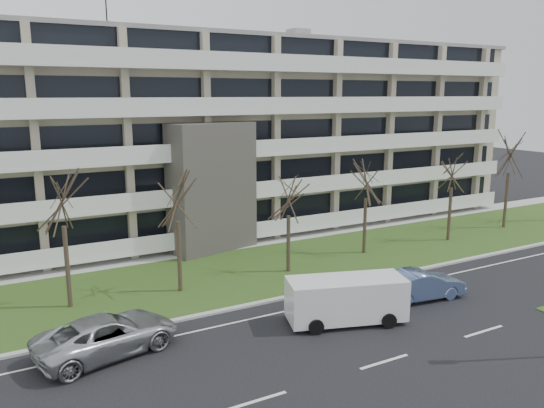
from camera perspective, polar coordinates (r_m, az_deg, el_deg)
ground at (r=23.46m, az=11.99°, el=-16.27°), size 160.00×160.00×0.00m
grass_verge at (r=33.49m, az=-2.70°, el=-7.23°), size 90.00×10.00×0.06m
curb at (r=29.35m, az=1.66°, el=-9.97°), size 90.00×0.35×0.12m
sidewalk at (r=38.28m, az=-6.33°, el=-4.83°), size 90.00×2.00×0.08m
lane_edge_line at (r=28.18m, az=3.23°, el=-11.06°), size 90.00×0.12×0.01m
apartment_building at (r=43.22m, az=-10.05°, el=7.20°), size 60.50×15.10×18.75m
silver_pickup at (r=24.33m, az=-17.26°, el=-13.29°), size 6.51×4.03×1.68m
blue_sedan at (r=30.07m, az=15.71°, el=-8.37°), size 5.05×2.30×1.61m
white_van at (r=26.29m, az=8.14°, el=-9.78°), size 6.07×3.73×2.21m
tree_2 at (r=28.42m, az=-21.73°, el=1.09°), size 3.90×3.90×7.81m
tree_3 at (r=29.19m, az=-10.20°, el=1.16°), size 3.63×3.63×7.27m
tree_4 at (r=32.15m, az=1.80°, el=1.15°), size 3.22×3.22×6.44m
tree_5 at (r=36.53m, az=10.13°, el=2.92°), size 3.49×3.49×6.98m
tree_6 at (r=41.40m, az=18.87°, el=3.83°), size 3.64×3.64×7.28m
tree_7 at (r=47.08m, az=24.27°, el=5.28°), size 4.15×4.15×8.29m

